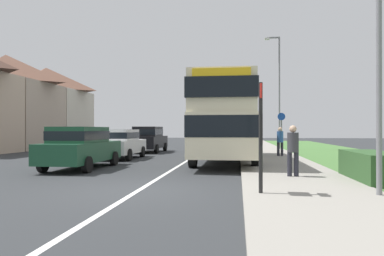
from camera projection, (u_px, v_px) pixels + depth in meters
ground_plane at (139, 190)px, 9.29m from camera, size 120.00×120.00×0.00m
lane_marking_centre at (184, 162)px, 17.23m from camera, size 0.14×60.00×0.01m
pavement_near_side at (281, 167)px, 14.72m from camera, size 3.20×68.00×0.12m
roadside_hedge at (373, 168)px, 10.47m from camera, size 1.10×2.97×0.90m
double_decker_bus at (226, 117)px, 17.53m from camera, size 2.80×10.27×3.70m
parked_car_dark_green at (81, 146)px, 14.41m from camera, size 1.87×4.58×1.65m
parked_car_white at (119, 142)px, 19.37m from camera, size 1.96×4.16×1.55m
parked_car_black at (149, 138)px, 24.95m from camera, size 1.89×4.50×1.74m
pedestrian_at_stop at (293, 148)px, 11.17m from camera, size 0.34×0.34×1.67m
pedestrian_walking_away at (280, 140)px, 19.88m from camera, size 0.34×0.34×1.67m
bus_stop_sign at (261, 130)px, 8.25m from camera, size 0.09×0.52×2.60m
cycle_route_sign at (281, 132)px, 21.45m from camera, size 0.44×0.08×2.52m
street_lamp_mid at (278, 86)px, 27.27m from camera, size 1.14×0.20×8.43m
house_terrace_far_side at (6, 102)px, 29.10m from camera, size 7.17×18.38×7.48m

